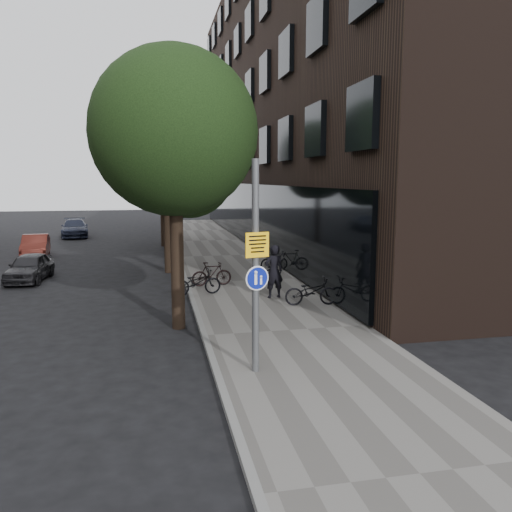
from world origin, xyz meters
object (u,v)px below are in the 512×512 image
object	(u,v)px
parked_car_near	(30,267)
signpost	(255,267)
parked_bike_facade_near	(311,291)
pedestrian	(274,271)

from	to	relation	value
parked_car_near	signpost	bearing A→B (deg)	-54.76
parked_bike_facade_near	parked_car_near	distance (m)	11.76
signpost	pedestrian	xyz separation A→B (m)	(1.91, 6.24, -1.30)
signpost	pedestrian	distance (m)	6.66
pedestrian	parked_bike_facade_near	size ratio (longest dim) A/B	1.07
parked_bike_facade_near	parked_car_near	bearing A→B (deg)	61.28
signpost	pedestrian	size ratio (longest dim) A/B	2.42
pedestrian	parked_bike_facade_near	distance (m)	1.59
pedestrian	parked_car_near	world-z (taller)	pedestrian
pedestrian	parked_car_near	size ratio (longest dim) A/B	0.55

